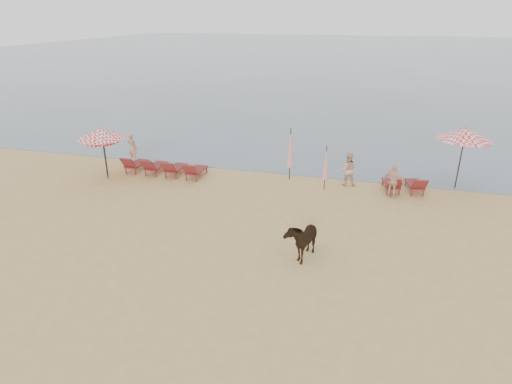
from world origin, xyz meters
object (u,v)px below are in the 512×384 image
umbrella_open_right (465,134)px  umbrella_open_left_a (101,133)px  umbrella_closed_right (290,148)px  beachgoer_right_b (393,181)px  lounger_cluster_right (404,184)px  umbrella_open_left_b (102,136)px  lounger_cluster_left (164,167)px  beachgoer_right_a (348,169)px  cow (302,238)px  beachgoer_left (132,147)px  umbrella_closed_left (326,163)px

umbrella_open_right → umbrella_open_left_a: bearing=-174.6°
umbrella_closed_right → beachgoer_right_b: size_ratio=1.65×
lounger_cluster_right → umbrella_open_left_b: size_ratio=0.81×
lounger_cluster_left → beachgoer_right_a: beachgoer_right_a is taller
umbrella_closed_right → cow: size_ratio=1.61×
beachgoer_left → umbrella_open_right: bearing=-164.1°
lounger_cluster_right → umbrella_closed_left: size_ratio=0.92×
umbrella_open_left_b → umbrella_closed_left: (10.26, 1.00, -0.74)m
lounger_cluster_left → umbrella_closed_right: size_ratio=1.57×
umbrella_open_left_b → umbrella_closed_left: umbrella_open_left_b is taller
lounger_cluster_right → umbrella_open_right: (2.26, 1.13, 2.09)m
umbrella_open_left_a → umbrella_closed_left: bearing=25.8°
umbrella_open_left_b → umbrella_open_right: (15.89, 2.65, 0.51)m
cow → beachgoer_right_b: bearing=75.6°
lounger_cluster_left → cow: cow is taller
umbrella_closed_left → umbrella_closed_right: bearing=154.0°
cow → beachgoer_left: beachgoer_left is taller
beachgoer_left → umbrella_open_left_a: bearing=106.9°
beachgoer_left → beachgoer_right_b: (13.03, -1.42, -0.02)m
umbrella_closed_right → beachgoer_right_b: bearing=-12.6°
lounger_cluster_left → umbrella_open_left_b: 3.12m
beachgoer_left → lounger_cluster_right: bearing=-168.6°
lounger_cluster_left → beachgoer_right_a: bearing=8.0°
umbrella_open_left_a → umbrella_closed_left: (10.04, 1.35, -0.96)m
umbrella_closed_right → umbrella_closed_left: bearing=-26.0°
beachgoer_right_b → umbrella_closed_right: bearing=9.1°
umbrella_closed_left → beachgoer_left: 10.24m
lounger_cluster_right → cow: cow is taller
cow → beachgoer_right_a: size_ratio=1.00×
umbrella_open_left_a → cow: 11.08m
lounger_cluster_right → umbrella_open_right: size_ratio=0.67×
lounger_cluster_right → umbrella_open_left_a: (-13.42, -1.87, 1.80)m
umbrella_open_left_a → beachgoer_left: bearing=110.7°
umbrella_closed_right → cow: (1.71, -6.68, -0.87)m
umbrella_open_left_b → umbrella_open_right: 16.12m
umbrella_open_left_b → beachgoer_left: (0.11, 2.24, -1.21)m
umbrella_open_left_a → cow: bearing=-5.9°
beachgoer_left → cow: bearing=159.5°
lounger_cluster_right → beachgoer_right_a: size_ratio=1.21×
umbrella_closed_right → cow: bearing=-75.7°
lounger_cluster_left → umbrella_open_right: umbrella_open_right is taller
umbrella_closed_right → umbrella_open_left_a: bearing=-165.2°
lounger_cluster_left → umbrella_open_left_a: umbrella_open_left_a is taller
lounger_cluster_left → umbrella_closed_right: umbrella_closed_right is taller
lounger_cluster_right → cow: (-3.40, -6.36, 0.25)m
lounger_cluster_right → umbrella_open_left_a: size_ratio=0.76×
lounger_cluster_right → beachgoer_right_b: 0.93m
lounger_cluster_left → beachgoer_left: size_ratio=2.53×
umbrella_open_left_a → umbrella_closed_left: umbrella_open_left_a is taller
beachgoer_left → beachgoer_right_a: same height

